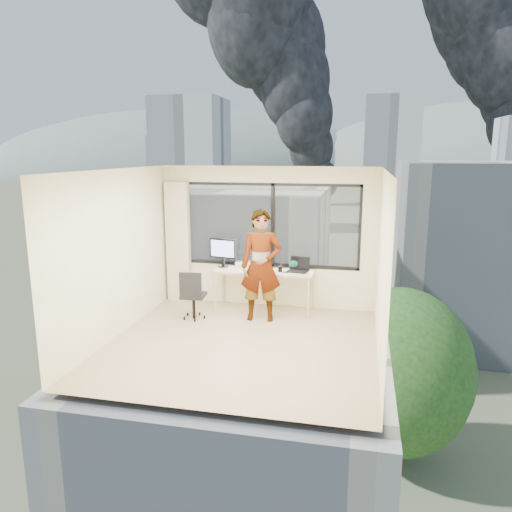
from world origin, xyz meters
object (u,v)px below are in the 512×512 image
(desk, at_px, (264,290))
(laptop, at_px, (298,265))
(person, at_px, (261,266))
(handbag, at_px, (295,264))
(chair, at_px, (193,294))
(monitor, at_px, (223,253))
(game_console, at_px, (244,264))

(desk, distance_m, laptop, 0.79)
(person, relative_size, handbag, 8.03)
(desk, bearing_deg, person, -83.41)
(chair, xyz_separation_m, person, (1.15, 0.21, 0.51))
(monitor, bearing_deg, handbag, 14.29)
(desk, bearing_deg, laptop, 1.00)
(person, distance_m, monitor, 1.07)
(game_console, bearing_deg, person, -68.29)
(person, distance_m, game_console, 0.93)
(chair, relative_size, monitor, 1.66)
(game_console, bearing_deg, chair, -134.42)
(chair, height_order, game_console, chair)
(chair, xyz_separation_m, laptop, (1.71, 0.75, 0.42))
(game_console, xyz_separation_m, laptop, (1.05, -0.24, 0.08))
(person, height_order, handbag, person)
(chair, bearing_deg, person, 5.43)
(game_console, height_order, handbag, handbag)
(laptop, relative_size, handbag, 1.59)
(monitor, height_order, laptop, monitor)
(monitor, bearing_deg, person, -25.26)
(chair, distance_m, game_console, 1.24)
(monitor, bearing_deg, chair, -97.97)
(person, distance_m, laptop, 0.78)
(desk, bearing_deg, handbag, 18.21)
(game_console, distance_m, laptop, 1.08)
(chair, xyz_separation_m, game_console, (0.66, 0.99, 0.35))
(chair, distance_m, handbag, 1.92)
(chair, distance_m, monitor, 1.06)
(handbag, bearing_deg, desk, -178.08)
(person, distance_m, handbag, 0.87)
(game_console, bearing_deg, handbag, -14.52)
(laptop, bearing_deg, desk, -169.30)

